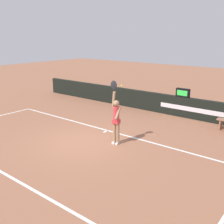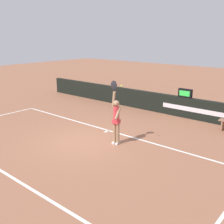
% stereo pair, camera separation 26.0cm
% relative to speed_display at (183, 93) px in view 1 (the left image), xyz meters
% --- Properties ---
extents(ground_plane, '(60.00, 60.00, 0.00)m').
position_rel_speed_display_xyz_m(ground_plane, '(-1.62, -5.82, -1.29)').
color(ground_plane, '#955F44').
extents(court_lines, '(12.20, 5.19, 0.00)m').
position_rel_speed_display_xyz_m(court_lines, '(-1.62, -6.70, -1.29)').
color(court_lines, white).
rests_on(court_lines, ground).
extents(back_wall, '(17.42, 0.26, 1.07)m').
position_rel_speed_display_xyz_m(back_wall, '(-1.62, 0.00, -0.75)').
color(back_wall, black).
rests_on(back_wall, ground).
extents(speed_display, '(0.72, 0.19, 0.44)m').
position_rel_speed_display_xyz_m(speed_display, '(0.00, 0.00, 0.00)').
color(speed_display, black).
rests_on(speed_display, back_wall).
extents(tennis_player, '(0.47, 0.41, 2.53)m').
position_rel_speed_display_xyz_m(tennis_player, '(-0.40, -5.14, -0.23)').
color(tennis_player, '#A07A5A').
rests_on(tennis_player, ground).
extents(tennis_ball, '(0.07, 0.07, 0.07)m').
position_rel_speed_display_xyz_m(tennis_ball, '(-0.05, -5.26, 1.10)').
color(tennis_ball, '#D1DF30').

